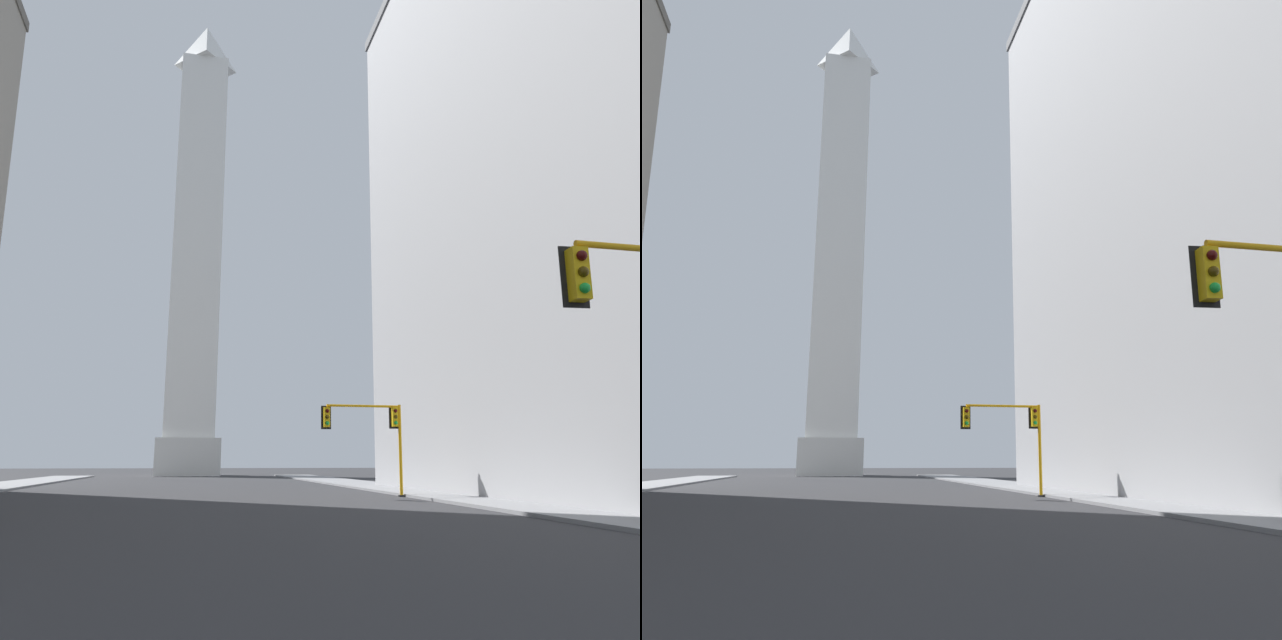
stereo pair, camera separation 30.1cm
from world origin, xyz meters
TOP-DOWN VIEW (x-y plane):
  - sidewalk_right at (14.44, 33.04)m, footprint 5.00×110.12m
  - obelisk at (0.00, 91.77)m, footprint 8.90×8.90m
  - traffic_light_mid_right at (10.18, 33.74)m, footprint 4.81×0.50m

SIDE VIEW (x-z plane):
  - sidewalk_right at x=14.44m, z-range 0.00..0.15m
  - traffic_light_mid_right at x=10.18m, z-range 1.34..6.50m
  - obelisk at x=0.00m, z-range -1.29..71.57m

